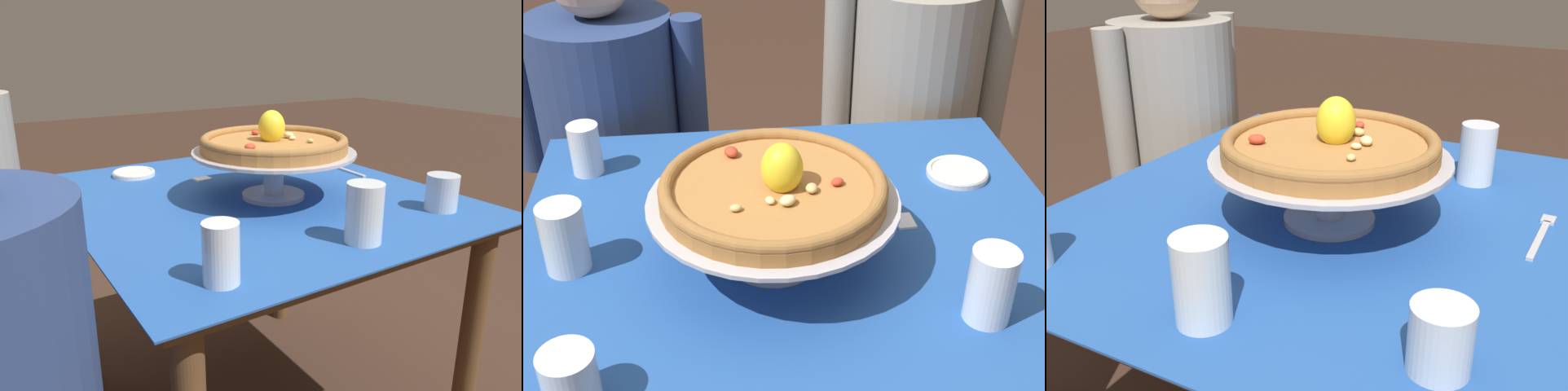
% 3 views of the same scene
% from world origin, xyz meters
% --- Properties ---
extents(dining_table, '(1.05, 0.97, 0.73)m').
position_xyz_m(dining_table, '(0.00, 0.00, 0.62)').
color(dining_table, brown).
rests_on(dining_table, ground).
extents(pizza_stand, '(0.43, 0.43, 0.13)m').
position_xyz_m(pizza_stand, '(-0.05, -0.03, 0.83)').
color(pizza_stand, '#B7B7C1').
rests_on(pizza_stand, dining_table).
extents(pizza, '(0.39, 0.39, 0.11)m').
position_xyz_m(pizza, '(-0.05, -0.03, 0.89)').
color(pizza, '#AD753D').
rests_on(pizza, pizza_stand).
extents(water_glass_back_left, '(0.07, 0.07, 0.11)m').
position_xyz_m(water_glass_back_left, '(-0.42, 0.32, 0.78)').
color(water_glass_back_left, white).
rests_on(water_glass_back_left, dining_table).
extents(water_glass_front_left, '(0.08, 0.08, 0.09)m').
position_xyz_m(water_glass_front_left, '(-0.36, -0.33, 0.77)').
color(water_glass_front_left, silver).
rests_on(water_glass_front_left, dining_table).
extents(water_glass_front_right, '(0.08, 0.08, 0.13)m').
position_xyz_m(water_glass_front_right, '(0.28, -0.23, 0.79)').
color(water_glass_front_right, white).
rests_on(water_glass_front_right, dining_table).
extents(water_glass_side_left, '(0.08, 0.08, 0.13)m').
position_xyz_m(water_glass_side_left, '(-0.41, -0.02, 0.79)').
color(water_glass_side_left, silver).
rests_on(water_glass_side_left, dining_table).
extents(side_plate, '(0.13, 0.13, 0.02)m').
position_xyz_m(side_plate, '(0.37, 0.21, 0.74)').
color(side_plate, silver).
rests_on(side_plate, dining_table).
extents(dinner_fork, '(0.19, 0.03, 0.01)m').
position_xyz_m(dinner_fork, '(0.08, -0.39, 0.74)').
color(dinner_fork, '#B7B7C1').
rests_on(dinner_fork, dining_table).
extents(sugar_packet, '(0.04, 0.05, 0.00)m').
position_xyz_m(sugar_packet, '(0.22, 0.05, 0.74)').
color(sugar_packet, white).
rests_on(sugar_packet, dining_table).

